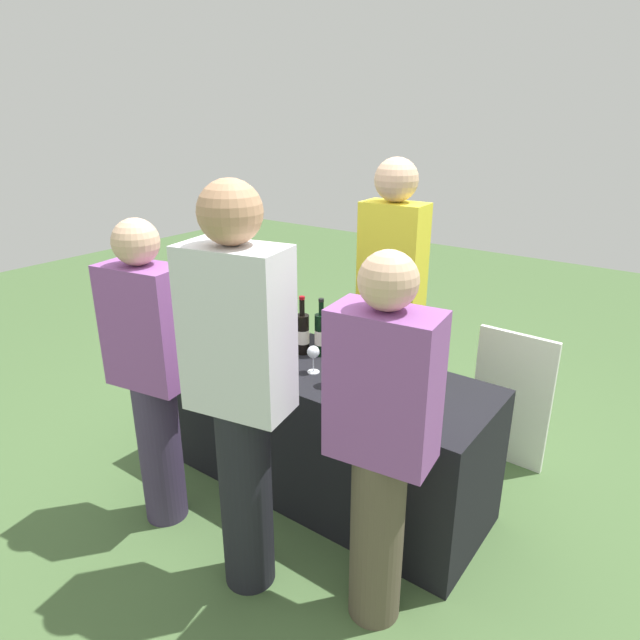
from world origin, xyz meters
TOP-DOWN VIEW (x-y plane):
  - ground_plane at (0.00, 0.00)m, footprint 12.00×12.00m
  - tasting_table at (0.00, 0.00)m, footprint 1.82×0.65m
  - wine_bottle_0 at (-0.62, 0.11)m, footprint 0.07×0.07m
  - wine_bottle_1 at (-0.41, 0.16)m, footprint 0.08×0.08m
  - wine_bottle_2 at (-0.17, 0.07)m, footprint 0.08×0.08m
  - wine_bottle_3 at (-0.07, 0.11)m, footprint 0.07×0.07m
  - wine_bottle_4 at (0.09, 0.17)m, footprint 0.08×0.08m
  - wine_bottle_5 at (0.21, 0.14)m, footprint 0.08×0.08m
  - wine_bottle_6 at (0.52, 0.15)m, footprint 0.08×0.08m
  - wine_glass_0 at (-0.60, -0.07)m, footprint 0.07×0.07m
  - wine_glass_1 at (-0.39, -0.12)m, footprint 0.07×0.07m
  - wine_glass_2 at (0.02, -0.09)m, footprint 0.06×0.06m
  - wine_glass_3 at (0.18, -0.15)m, footprint 0.08×0.08m
  - wine_glass_4 at (0.51, -0.06)m, footprint 0.07×0.07m
  - wine_glass_5 at (0.63, -0.09)m, footprint 0.06×0.06m
  - server_pouring at (0.10, 0.55)m, footprint 0.36×0.24m
  - guest_0 at (-0.50, -0.67)m, footprint 0.41×0.27m
  - guest_1 at (0.14, -0.72)m, footprint 0.44×0.30m
  - guest_2 at (0.68, -0.54)m, footprint 0.41×0.26m
  - menu_board at (0.75, 0.86)m, footprint 0.45×0.05m

SIDE VIEW (x-z plane):
  - ground_plane at x=0.00m, z-range 0.00..0.00m
  - tasting_table at x=0.00m, z-range 0.00..0.74m
  - menu_board at x=0.75m, z-range 0.00..0.82m
  - wine_glass_1 at x=-0.39m, z-range 0.77..0.90m
  - guest_2 at x=0.68m, z-range 0.06..1.62m
  - guest_0 at x=-0.50m, z-range 0.06..1.62m
  - wine_glass_4 at x=0.51m, z-range 0.77..0.91m
  - wine_glass_5 at x=0.63m, z-range 0.77..0.91m
  - wine_glass_0 at x=-0.60m, z-range 0.78..0.92m
  - wine_glass_2 at x=0.02m, z-range 0.78..0.92m
  - wine_glass_3 at x=0.18m, z-range 0.78..0.92m
  - wine_bottle_4 at x=0.09m, z-range 0.70..1.00m
  - wine_bottle_1 at x=-0.41m, z-range 0.70..1.01m
  - wine_bottle_0 at x=-0.62m, z-range 0.70..1.02m
  - wine_bottle_2 at x=-0.17m, z-range 0.70..1.02m
  - wine_bottle_3 at x=-0.07m, z-range 0.70..1.02m
  - wine_bottle_5 at x=0.21m, z-range 0.70..1.03m
  - wine_bottle_6 at x=0.52m, z-range 0.70..1.03m
  - guest_1 at x=0.14m, z-range 0.08..1.85m
  - server_pouring at x=0.10m, z-range 0.11..1.86m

